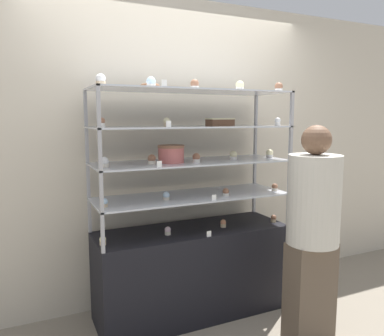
{
  "coord_description": "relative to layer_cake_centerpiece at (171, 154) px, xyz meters",
  "views": [
    {
      "loc": [
        -1.22,
        -2.64,
        1.6
      ],
      "look_at": [
        0.0,
        0.0,
        1.21
      ],
      "focal_mm": 35.0,
      "sensor_mm": 36.0,
      "label": 1
    }
  ],
  "objects": [
    {
      "name": "ground_plane",
      "position": [
        0.18,
        0.02,
        -1.33
      ],
      "size": [
        20.0,
        20.0,
        0.0
      ],
      "primitive_type": "plane",
      "color": "gray"
    },
    {
      "name": "back_wall",
      "position": [
        0.18,
        0.43,
        -0.03
      ],
      "size": [
        8.0,
        0.05,
        2.6
      ],
      "color": "beige",
      "rests_on": "ground_plane"
    },
    {
      "name": "display_base",
      "position": [
        0.18,
        0.02,
        -0.97
      ],
      "size": [
        1.54,
        0.52,
        0.71
      ],
      "color": "black",
      "rests_on": "ground_plane"
    },
    {
      "name": "display_riser_lower",
      "position": [
        0.18,
        0.02,
        -0.35
      ],
      "size": [
        1.54,
        0.52,
        0.27
      ],
      "color": "#99999E",
      "rests_on": "display_base"
    },
    {
      "name": "display_riser_middle",
      "position": [
        0.18,
        0.02,
        -0.08
      ],
      "size": [
        1.54,
        0.52,
        0.27
      ],
      "color": "#99999E",
      "rests_on": "display_riser_lower"
    },
    {
      "name": "display_riser_upper",
      "position": [
        0.18,
        0.02,
        0.19
      ],
      "size": [
        1.54,
        0.52,
        0.27
      ],
      "color": "#99999E",
      "rests_on": "display_riser_middle"
    },
    {
      "name": "display_riser_top",
      "position": [
        0.18,
        0.02,
        0.46
      ],
      "size": [
        1.54,
        0.52,
        0.27
      ],
      "color": "#99999E",
      "rests_on": "display_riser_upper"
    },
    {
      "name": "layer_cake_centerpiece",
      "position": [
        0.0,
        0.0,
        0.0
      ],
      "size": [
        0.2,
        0.2,
        0.13
      ],
      "color": "#C66660",
      "rests_on": "display_riser_middle"
    },
    {
      "name": "sheet_cake_frosted",
      "position": [
        0.43,
        0.02,
        0.24
      ],
      "size": [
        0.2,
        0.13,
        0.06
      ],
      "color": "brown",
      "rests_on": "display_riser_upper"
    },
    {
      "name": "cupcake_0",
      "position": [
        -0.54,
        -0.07,
        -0.58
      ],
      "size": [
        0.05,
        0.05,
        0.06
      ],
      "color": "#CCB28C",
      "rests_on": "display_base"
    },
    {
      "name": "cupcake_1",
      "position": [
        -0.05,
        -0.04,
        -0.58
      ],
      "size": [
        0.05,
        0.05,
        0.06
      ],
      "color": "beige",
      "rests_on": "display_base"
    },
    {
      "name": "cupcake_2",
      "position": [
        0.43,
        -0.05,
        -0.58
      ],
      "size": [
        0.05,
        0.05,
        0.06
      ],
      "color": "#CCB28C",
      "rests_on": "display_base"
    },
    {
      "name": "cupcake_3",
      "position": [
        0.9,
        -0.1,
        -0.58
      ],
      "size": [
        0.05,
        0.05,
        0.06
      ],
      "color": "#CCB28C",
      "rests_on": "display_base"
    },
    {
      "name": "price_tag_0",
      "position": [
        0.21,
        -0.22,
        -0.59
      ],
      "size": [
        0.04,
        0.0,
        0.04
      ],
      "color": "white",
      "rests_on": "display_base"
    },
    {
      "name": "cupcake_4",
      "position": [
        -0.53,
        -0.08,
        -0.31
      ],
      "size": [
        0.05,
        0.05,
        0.06
      ],
      "color": "#CCB28C",
      "rests_on": "display_riser_lower"
    },
    {
      "name": "cupcake_5",
      "position": [
        -0.06,
        -0.05,
        -0.31
      ],
      "size": [
        0.05,
        0.05,
        0.06
      ],
      "color": "beige",
      "rests_on": "display_riser_lower"
    },
    {
      "name": "cupcake_6",
      "position": [
        0.41,
        -0.11,
        -0.31
      ],
      "size": [
        0.05,
        0.05,
        0.06
      ],
      "color": "white",
      "rests_on": "display_riser_lower"
    },
    {
      "name": "cupcake_7",
      "position": [
        0.89,
        -0.1,
        -0.31
      ],
      "size": [
        0.05,
        0.05,
        0.06
      ],
      "color": "beige",
      "rests_on": "display_riser_lower"
    },
    {
      "name": "price_tag_1",
      "position": [
        0.25,
        -0.22,
        -0.32
      ],
      "size": [
        0.04,
        0.0,
        0.04
      ],
      "color": "white",
      "rests_on": "display_riser_lower"
    },
    {
      "name": "cupcake_8",
      "position": [
        -0.52,
        -0.06,
        -0.03
      ],
      "size": [
        0.06,
        0.06,
        0.07
      ],
      "color": "beige",
      "rests_on": "display_riser_middle"
    },
    {
      "name": "cupcake_9",
      "position": [
        -0.16,
        -0.03,
        -0.03
      ],
      "size": [
        0.06,
        0.06,
        0.07
      ],
      "color": "beige",
      "rests_on": "display_riser_middle"
    },
    {
      "name": "cupcake_10",
      "position": [
        0.18,
        -0.07,
        -0.03
      ],
      "size": [
        0.06,
        0.06,
        0.07
      ],
      "color": "white",
      "rests_on": "display_riser_middle"
    },
    {
      "name": "cupcake_11",
      "position": [
        0.53,
        -0.02,
        -0.03
      ],
      "size": [
        0.06,
        0.06,
        0.07
      ],
      "color": "white",
      "rests_on": "display_riser_middle"
    },
    {
      "name": "cupcake_12",
      "position": [
        0.89,
        -0.03,
        -0.03
      ],
      "size": [
        0.06,
        0.06,
        0.07
      ],
      "color": "white",
      "rests_on": "display_riser_middle"
    },
    {
      "name": "price_tag_2",
      "position": [
        -0.17,
        -0.22,
        -0.04
      ],
      "size": [
        0.04,
        0.0,
        0.04
      ],
      "color": "white",
      "rests_on": "display_riser_middle"
    },
    {
      "name": "cupcake_13",
      "position": [
        -0.53,
        -0.09,
        0.24
      ],
      "size": [
        0.05,
        0.05,
        0.07
      ],
      "color": "white",
      "rests_on": "display_riser_upper"
    },
    {
      "name": "cupcake_14",
      "position": [
        -0.04,
        -0.02,
        0.24
      ],
      "size": [
        0.05,
        0.05,
        0.07
      ],
      "color": "#CCB28C",
      "rests_on": "display_riser_upper"
    },
    {
      "name": "cupcake_15",
      "position": [
        0.89,
        -0.11,
        0.24
      ],
      "size": [
        0.05,
        0.05,
        0.07
      ],
      "color": "white",
      "rests_on": "display_riser_upper"
    },
    {
      "name": "price_tag_3",
      "position": [
        -0.1,
        -0.22,
        0.23
      ],
      "size": [
        0.04,
        0.0,
        0.04
      ],
      "color": "white",
      "rests_on": "display_riser_upper"
    },
    {
      "name": "cupcake_16",
      "position": [
        -0.53,
        -0.12,
        0.51
      ],
      "size": [
        0.07,
        0.07,
        0.07
      ],
      "color": "#CCB28C",
      "rests_on": "display_riser_top"
    },
    {
      "name": "cupcake_17",
      "position": [
        -0.18,
        -0.08,
        0.51
      ],
      "size": [
        0.07,
        0.07,
        0.07
      ],
      "color": "white",
      "rests_on": "display_riser_top"
    },
    {
      "name": "cupcake_18",
      "position": [
        0.17,
        -0.06,
        0.51
      ],
      "size": [
        0.07,
        0.07,
        0.07
      ],
      "color": "white",
      "rests_on": "display_riser_top"
    },
    {
      "name": "cupcake_19",
      "position": [
        0.54,
        -0.1,
        0.51
      ],
      "size": [
        0.07,
        0.07,
        0.07
      ],
      "color": "white",
      "rests_on": "display_riser_top"
    },
    {
      "name": "cupcake_20",
      "position": [
        0.89,
        -0.11,
        0.51
      ],
      "size": [
        0.07,
        0.07,
        0.07
      ],
      "color": "white",
      "rests_on": "display_riser_top"
    },
    {
      "name": "price_tag_4",
      "position": [
        -0.13,
        -0.22,
        0.5
      ],
      "size": [
        0.04,
        0.0,
        0.04
      ],
      "color": "white",
      "rests_on": "display_riser_top"
    },
    {
      "name": "donut_glazed",
      "position": [
        -0.15,
        0.03,
        0.5
      ],
      "size": [
        0.14,
        0.14,
        0.04
      ],
      "color": "brown",
      "rests_on": "display_riser_top"
    },
    {
      "name": "customer_figure",
      "position": [
        0.8,
        -0.67,
        -0.5
      ],
      "size": [
        0.36,
        0.36,
        1.55
      ],
      "color": "brown",
      "rests_on": "ground_plane"
    }
  ]
}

